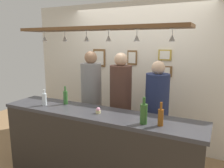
{
  "coord_description": "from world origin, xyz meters",
  "views": [
    {
      "loc": [
        1.39,
        -2.65,
        1.91
      ],
      "look_at": [
        0.0,
        0.1,
        1.3
      ],
      "focal_mm": 35.18,
      "sensor_mm": 36.0,
      "label": 1
    }
  ],
  "objects_px": {
    "person_right_navy_shirt": "(157,106)",
    "bottle_beer_amber_tall": "(161,117)",
    "picture_frame_upper_small": "(165,55)",
    "bottle_champagne_green": "(144,113)",
    "picture_frame_caricature": "(99,58)",
    "picture_frame_crest": "(132,58)",
    "person_middle_brown_shirt": "(121,97)",
    "bottle_soda_clear": "(44,99)",
    "picture_frame_lower_pair": "(163,71)",
    "cupcake": "(98,111)",
    "bottle_beer_green_import": "(65,97)",
    "person_left_grey_shirt": "(91,93)"
  },
  "relations": [
    {
      "from": "person_left_grey_shirt",
      "to": "bottle_beer_green_import",
      "type": "distance_m",
      "value": 0.63
    },
    {
      "from": "person_left_grey_shirt",
      "to": "bottle_beer_green_import",
      "type": "xyz_separation_m",
      "value": [
        -0.04,
        -0.62,
        0.06
      ]
    },
    {
      "from": "bottle_beer_amber_tall",
      "to": "picture_frame_lower_pair",
      "type": "height_order",
      "value": "picture_frame_lower_pair"
    },
    {
      "from": "bottle_beer_green_import",
      "to": "bottle_beer_amber_tall",
      "type": "bearing_deg",
      "value": -7.89
    },
    {
      "from": "bottle_soda_clear",
      "to": "bottle_champagne_green",
      "type": "bearing_deg",
      "value": -1.68
    },
    {
      "from": "person_right_navy_shirt",
      "to": "person_left_grey_shirt",
      "type": "bearing_deg",
      "value": 180.0
    },
    {
      "from": "person_middle_brown_shirt",
      "to": "person_right_navy_shirt",
      "type": "bearing_deg",
      "value": 0.0
    },
    {
      "from": "person_left_grey_shirt",
      "to": "cupcake",
      "type": "xyz_separation_m",
      "value": [
        0.58,
        -0.77,
        -0.0
      ]
    },
    {
      "from": "picture_frame_caricature",
      "to": "cupcake",
      "type": "bearing_deg",
      "value": -60.62
    },
    {
      "from": "person_left_grey_shirt",
      "to": "picture_frame_caricature",
      "type": "xyz_separation_m",
      "value": [
        -0.23,
        0.67,
        0.53
      ]
    },
    {
      "from": "cupcake",
      "to": "picture_frame_crest",
      "type": "height_order",
      "value": "picture_frame_crest"
    },
    {
      "from": "person_right_navy_shirt",
      "to": "bottle_beer_amber_tall",
      "type": "distance_m",
      "value": 0.87
    },
    {
      "from": "person_left_grey_shirt",
      "to": "bottle_beer_amber_tall",
      "type": "distance_m",
      "value": 1.61
    },
    {
      "from": "bottle_beer_amber_tall",
      "to": "cupcake",
      "type": "height_order",
      "value": "bottle_beer_amber_tall"
    },
    {
      "from": "person_right_navy_shirt",
      "to": "bottle_soda_clear",
      "type": "relative_size",
      "value": 7.11
    },
    {
      "from": "picture_frame_upper_small",
      "to": "bottle_champagne_green",
      "type": "bearing_deg",
      "value": -84.0
    },
    {
      "from": "cupcake",
      "to": "picture_frame_lower_pair",
      "type": "xyz_separation_m",
      "value": [
        0.45,
        1.44,
        0.35
      ]
    },
    {
      "from": "bottle_soda_clear",
      "to": "picture_frame_lower_pair",
      "type": "height_order",
      "value": "picture_frame_lower_pair"
    },
    {
      "from": "person_middle_brown_shirt",
      "to": "cupcake",
      "type": "relative_size",
      "value": 22.25
    },
    {
      "from": "picture_frame_caricature",
      "to": "picture_frame_lower_pair",
      "type": "bearing_deg",
      "value": 0.0
    },
    {
      "from": "bottle_beer_green_import",
      "to": "picture_frame_upper_small",
      "type": "distance_m",
      "value": 1.78
    },
    {
      "from": "bottle_beer_green_import",
      "to": "picture_frame_crest",
      "type": "height_order",
      "value": "picture_frame_crest"
    },
    {
      "from": "person_right_navy_shirt",
      "to": "picture_frame_caricature",
      "type": "xyz_separation_m",
      "value": [
        -1.35,
        0.67,
        0.6
      ]
    },
    {
      "from": "bottle_beer_amber_tall",
      "to": "picture_frame_lower_pair",
      "type": "distance_m",
      "value": 1.56
    },
    {
      "from": "bottle_beer_green_import",
      "to": "cupcake",
      "type": "distance_m",
      "value": 0.64
    },
    {
      "from": "picture_frame_crest",
      "to": "picture_frame_caricature",
      "type": "bearing_deg",
      "value": 180.0
    },
    {
      "from": "bottle_beer_amber_tall",
      "to": "bottle_soda_clear",
      "type": "xyz_separation_m",
      "value": [
        -1.65,
        0.02,
        -0.01
      ]
    },
    {
      "from": "bottle_champagne_green",
      "to": "picture_frame_lower_pair",
      "type": "xyz_separation_m",
      "value": [
        -0.17,
        1.52,
        0.27
      ]
    },
    {
      "from": "person_middle_brown_shirt",
      "to": "bottle_champagne_green",
      "type": "xyz_separation_m",
      "value": [
        0.66,
        -0.85,
        0.09
      ]
    },
    {
      "from": "picture_frame_caricature",
      "to": "picture_frame_upper_small",
      "type": "bearing_deg",
      "value": 0.0
    },
    {
      "from": "bottle_champagne_green",
      "to": "cupcake",
      "type": "height_order",
      "value": "bottle_champagne_green"
    },
    {
      "from": "bottle_soda_clear",
      "to": "picture_frame_crest",
      "type": "height_order",
      "value": "picture_frame_crest"
    },
    {
      "from": "person_right_navy_shirt",
      "to": "picture_frame_crest",
      "type": "xyz_separation_m",
      "value": [
        -0.66,
        0.67,
        0.63
      ]
    },
    {
      "from": "bottle_soda_clear",
      "to": "cupcake",
      "type": "distance_m",
      "value": 0.85
    },
    {
      "from": "bottle_soda_clear",
      "to": "picture_frame_crest",
      "type": "relative_size",
      "value": 0.88
    },
    {
      "from": "person_left_grey_shirt",
      "to": "bottle_beer_amber_tall",
      "type": "height_order",
      "value": "person_left_grey_shirt"
    },
    {
      "from": "person_middle_brown_shirt",
      "to": "picture_frame_caricature",
      "type": "relative_size",
      "value": 5.1
    },
    {
      "from": "bottle_champagne_green",
      "to": "picture_frame_lower_pair",
      "type": "bearing_deg",
      "value": 96.56
    },
    {
      "from": "bottle_beer_green_import",
      "to": "picture_frame_upper_small",
      "type": "height_order",
      "value": "picture_frame_upper_small"
    },
    {
      "from": "person_middle_brown_shirt",
      "to": "picture_frame_upper_small",
      "type": "height_order",
      "value": "picture_frame_upper_small"
    },
    {
      "from": "person_left_grey_shirt",
      "to": "person_middle_brown_shirt",
      "type": "height_order",
      "value": "person_left_grey_shirt"
    },
    {
      "from": "bottle_champagne_green",
      "to": "bottle_beer_amber_tall",
      "type": "xyz_separation_m",
      "value": [
        0.18,
        0.03,
        -0.02
      ]
    },
    {
      "from": "cupcake",
      "to": "picture_frame_upper_small",
      "type": "xyz_separation_m",
      "value": [
        0.46,
        1.44,
        0.62
      ]
    },
    {
      "from": "picture_frame_caricature",
      "to": "picture_frame_crest",
      "type": "xyz_separation_m",
      "value": [
        0.68,
        0.0,
        0.03
      ]
    },
    {
      "from": "bottle_beer_amber_tall",
      "to": "person_middle_brown_shirt",
      "type": "bearing_deg",
      "value": 135.76
    },
    {
      "from": "person_right_navy_shirt",
      "to": "picture_frame_upper_small",
      "type": "xyz_separation_m",
      "value": [
        -0.08,
        0.67,
        0.69
      ]
    },
    {
      "from": "cupcake",
      "to": "picture_frame_lower_pair",
      "type": "distance_m",
      "value": 1.55
    },
    {
      "from": "person_right_navy_shirt",
      "to": "cupcake",
      "type": "distance_m",
      "value": 0.94
    },
    {
      "from": "picture_frame_upper_small",
      "to": "picture_frame_lower_pair",
      "type": "bearing_deg",
      "value": 180.0
    },
    {
      "from": "person_middle_brown_shirt",
      "to": "bottle_champagne_green",
      "type": "bearing_deg",
      "value": -51.99
    }
  ]
}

